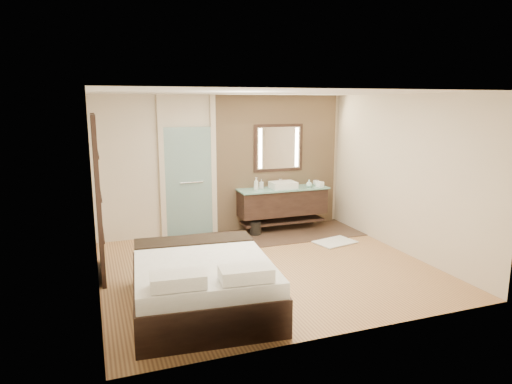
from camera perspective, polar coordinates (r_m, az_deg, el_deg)
name	(u,v)px	position (r m, az deg, el deg)	size (l,w,h in m)	color
floor	(266,267)	(7.29, 1.31, -9.41)	(5.00, 5.00, 0.00)	brown
tile_strip	(265,236)	(8.91, 1.15, -5.49)	(3.80, 1.30, 0.01)	#3C2A20
stone_wall	(277,162)	(9.36, 2.68, 3.74)	(2.60, 0.08, 2.70)	tan
vanity	(283,202)	(9.23, 3.34, -1.23)	(1.85, 0.55, 0.88)	black
mirror_unit	(278,148)	(9.28, 2.83, 5.53)	(1.06, 0.04, 0.96)	black
frosted_door	(188,177)	(8.84, -8.44, 1.83)	(1.10, 0.12, 2.70)	#BBEDEA
shoji_partition	(98,196)	(7.08, -19.13, -0.47)	(0.06, 1.20, 2.40)	black
bed	(202,283)	(5.88, -6.73, -11.19)	(1.86, 2.24, 0.81)	black
bath_mat	(335,242)	(8.61, 9.84, -6.17)	(0.72, 0.50, 0.02)	white
waste_bin	(255,229)	(8.94, -0.09, -4.59)	(0.21, 0.21, 0.27)	black
tissue_box	(320,184)	(9.39, 8.00, 0.97)	(0.12, 0.12, 0.10)	white
soap_bottle_a	(256,184)	(8.93, 0.01, 1.04)	(0.10, 0.10, 0.25)	white
soap_bottle_b	(261,184)	(9.11, 0.68, 1.04)	(0.08, 0.08, 0.18)	#B2B2B2
soap_bottle_c	(309,183)	(9.30, 6.65, 1.08)	(0.12, 0.12, 0.15)	silver
cup	(316,183)	(9.54, 7.52, 1.15)	(0.13, 0.13, 0.10)	silver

